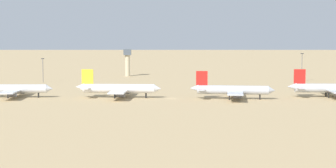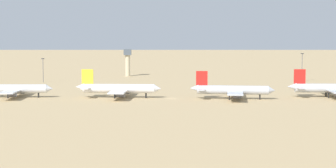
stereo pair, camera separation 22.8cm
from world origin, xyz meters
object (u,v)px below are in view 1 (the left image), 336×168
object	(u,v)px
parked_jet_red_3	(232,90)
control_tower	(127,60)
parked_jet_red_4	(330,88)
light_pole_mid	(43,68)
parked_jet_yellow_2	(118,89)
parked_jet_orange_1	(11,89)
light_pole_west	(302,65)

from	to	relation	value
parked_jet_red_3	control_tower	xyz separation A→B (m)	(-52.88, 136.93, 7.11)
parked_jet_red_4	light_pole_mid	distance (m)	169.34
parked_jet_yellow_2	parked_jet_red_4	world-z (taller)	parked_jet_yellow_2
parked_jet_orange_1	light_pole_mid	xyz separation A→B (m)	(-1.35, 81.02, 4.36)
parked_jet_yellow_2	light_pole_mid	distance (m)	97.01
parked_jet_yellow_2	control_tower	xyz separation A→B (m)	(-1.61, 130.52, 6.96)
light_pole_west	parked_jet_yellow_2	bearing A→B (deg)	-141.97
parked_jet_yellow_2	light_pole_mid	bearing A→B (deg)	126.13
parked_jet_red_4	light_pole_mid	bearing A→B (deg)	154.36
parked_jet_red_3	light_pole_mid	distance (m)	135.19
control_tower	light_pole_mid	distance (m)	67.91
light_pole_west	parked_jet_red_3	bearing A→B (deg)	-121.56
parked_jet_red_4	control_tower	distance (m)	164.22
parked_jet_red_4	light_pole_west	bearing A→B (deg)	87.73
parked_jet_yellow_2	control_tower	distance (m)	130.72
light_pole_mid	parked_jet_red_4	bearing A→B (deg)	-29.52
parked_jet_red_3	light_pole_west	distance (m)	105.23
parked_jet_yellow_2	light_pole_west	world-z (taller)	light_pole_west
parked_jet_yellow_2	parked_jet_red_3	size ratio (longest dim) A/B	1.04
parked_jet_yellow_2	parked_jet_red_3	bearing A→B (deg)	-2.09
light_pole_mid	control_tower	bearing A→B (deg)	44.46
parked_jet_yellow_2	control_tower	bearing A→B (deg)	95.75
parked_jet_yellow_2	control_tower	size ratio (longest dim) A/B	2.12
control_tower	light_pole_mid	size ratio (longest dim) A/B	1.29
parked_jet_red_3	light_pole_west	xyz separation A→B (m)	(55.00, 89.53, 5.83)
parked_jet_red_3	control_tower	world-z (taller)	control_tower
parked_jet_orange_1	light_pole_west	xyz separation A→B (m)	(154.96, 81.14, 5.87)
control_tower	light_pole_mid	bearing A→B (deg)	-135.54
control_tower	light_pole_west	size ratio (longest dim) A/B	1.07
parked_jet_orange_1	parked_jet_red_4	bearing A→B (deg)	-0.28
parked_jet_red_3	light_pole_mid	size ratio (longest dim) A/B	2.62
parked_jet_yellow_2	parked_jet_red_3	world-z (taller)	parked_jet_yellow_2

